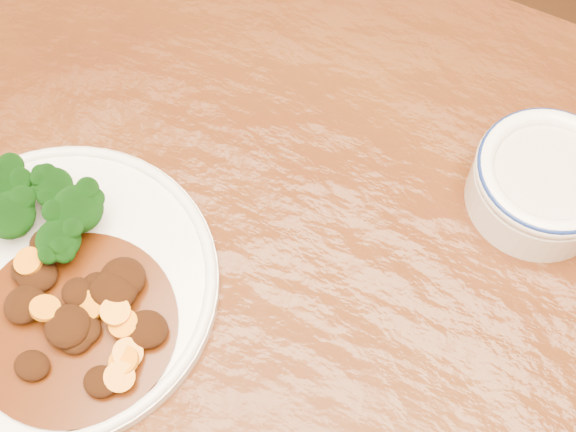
% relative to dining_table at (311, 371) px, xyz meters
% --- Properties ---
extents(dining_table, '(1.61, 1.09, 0.75)m').
position_rel_dining_table_xyz_m(dining_table, '(0.00, 0.00, 0.00)').
color(dining_table, '#4C270D').
rests_on(dining_table, ground).
extents(dinner_plate, '(0.29, 0.29, 0.02)m').
position_rel_dining_table_xyz_m(dinner_plate, '(-0.23, -0.03, 0.09)').
color(dinner_plate, white).
rests_on(dinner_plate, dining_table).
extents(broccoli_florets, '(0.13, 0.09, 0.05)m').
position_rel_dining_table_xyz_m(broccoli_florets, '(-0.27, 0.02, 0.12)').
color(broccoli_florets, '#75934C').
rests_on(broccoli_florets, dinner_plate).
extents(mince_stew, '(0.18, 0.18, 0.03)m').
position_rel_dining_table_xyz_m(mince_stew, '(-0.20, -0.05, 0.10)').
color(mince_stew, '#431807').
rests_on(mince_stew, dinner_plate).
extents(dip_bowl, '(0.13, 0.13, 0.06)m').
position_rel_dining_table_xyz_m(dip_bowl, '(0.15, 0.20, 0.11)').
color(dip_bowl, white).
rests_on(dip_bowl, dining_table).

